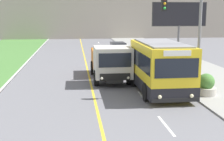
# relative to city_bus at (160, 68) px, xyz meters

# --- Properties ---
(city_bus) EXTENTS (2.69, 5.95, 3.02)m
(city_bus) POSITION_rel_city_bus_xyz_m (0.00, 0.00, 0.00)
(city_bus) COLOR yellow
(city_bus) RESTS_ON ground_plane
(dump_truck) EXTENTS (2.49, 6.55, 2.50)m
(dump_truck) POSITION_rel_city_bus_xyz_m (-2.53, 3.39, -0.25)
(dump_truck) COLOR black
(dump_truck) RESTS_ON ground_plane
(car_distant) EXTENTS (1.80, 4.30, 1.45)m
(car_distant) POSITION_rel_city_bus_xyz_m (-0.24, 16.23, -0.84)
(car_distant) COLOR black
(car_distant) RESTS_ON ground_plane
(traffic_light_mast) EXTENTS (2.28, 0.32, 5.98)m
(traffic_light_mast) POSITION_rel_city_bus_xyz_m (1.21, -1.06, 2.28)
(traffic_light_mast) COLOR slate
(traffic_light_mast) RESTS_ON ground_plane
(billboard_large) EXTENTS (6.11, 0.24, 5.81)m
(billboard_large) POSITION_rel_city_bus_xyz_m (6.53, 16.06, 2.83)
(billboard_large) COLOR #59595B
(billboard_large) RESTS_ON ground_plane
(planter_round_near) EXTENTS (1.19, 1.19, 1.23)m
(planter_round_near) POSITION_rel_city_bus_xyz_m (2.41, -1.01, -0.92)
(planter_round_near) COLOR #B7B2A8
(planter_round_near) RESTS_ON sidewalk_right
(planter_round_second) EXTENTS (1.09, 1.09, 1.11)m
(planter_round_second) POSITION_rel_city_bus_xyz_m (2.45, 3.33, -0.97)
(planter_round_second) COLOR #B7B2A8
(planter_round_second) RESTS_ON sidewalk_right
(planter_round_third) EXTENTS (1.16, 1.16, 1.17)m
(planter_round_third) POSITION_rel_city_bus_xyz_m (2.62, 7.68, -0.94)
(planter_round_third) COLOR #B7B2A8
(planter_round_third) RESTS_ON sidewalk_right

